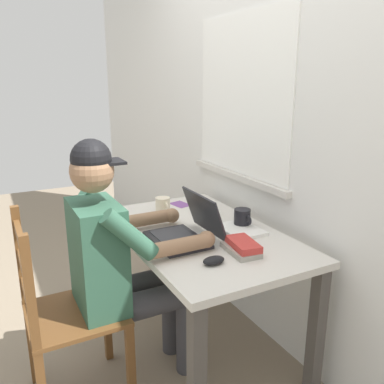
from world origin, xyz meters
name	(u,v)px	position (x,y,z in m)	size (l,w,h in m)	color
ground_plane	(199,348)	(0.00, 0.00, 0.00)	(8.00, 8.00, 0.00)	gray
back_wall	(273,113)	(0.00, 0.44, 1.30)	(6.00, 0.08, 2.60)	silver
desk	(200,249)	(0.00, 0.00, 0.61)	(1.20, 0.73, 0.71)	beige
seated_person	(120,256)	(0.03, -0.44, 0.68)	(0.50, 0.60, 1.23)	#2D5642
wooden_chair	(63,314)	(0.03, -0.72, 0.45)	(0.42, 0.42, 0.93)	brown
laptop	(188,229)	(0.07, -0.10, 0.76)	(0.33, 0.31, 0.23)	#232328
computer_mouse	(214,260)	(0.37, -0.13, 0.73)	(0.06, 0.10, 0.03)	black
coffee_mug_white	(208,209)	(-0.18, 0.16, 0.76)	(0.12, 0.09, 0.09)	silver
coffee_mug_dark	(242,218)	(0.05, 0.23, 0.76)	(0.13, 0.09, 0.10)	black
coffee_mug_spare	(163,205)	(-0.36, -0.05, 0.76)	(0.12, 0.09, 0.09)	beige
book_stack_main	(242,247)	(0.32, 0.04, 0.74)	(0.21, 0.14, 0.06)	gray
paper_pile_near_laptop	(240,230)	(0.10, 0.18, 0.72)	(0.24, 0.18, 0.02)	white
landscape_photo_print	(180,204)	(-0.46, 0.11, 0.71)	(0.13, 0.09, 0.00)	#7A4293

